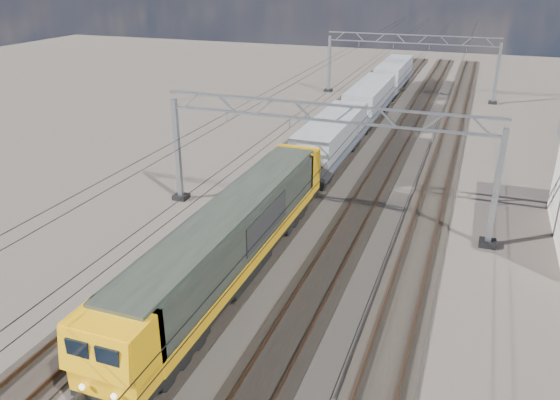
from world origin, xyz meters
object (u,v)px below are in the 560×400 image
(hopper_wagon_lead, at_px, (332,138))
(hopper_wagon_third, at_px, (394,74))
(locomotive, at_px, (233,237))
(hopper_wagon_mid, at_px, (370,98))
(catenary_gantry_mid, at_px, (322,158))
(catenary_gantry_far, at_px, (410,63))

(hopper_wagon_lead, height_order, hopper_wagon_third, same)
(hopper_wagon_lead, relative_size, hopper_wagon_third, 1.00)
(hopper_wagon_third, bearing_deg, locomotive, -90.00)
(hopper_wagon_lead, relative_size, hopper_wagon_mid, 1.00)
(locomotive, relative_size, hopper_wagon_mid, 1.62)
(catenary_gantry_mid, relative_size, locomotive, 0.94)
(catenary_gantry_mid, xyz_separation_m, hopper_wagon_third, (-2.00, 38.13, -1.67))
(catenary_gantry_far, xyz_separation_m, hopper_wagon_third, (-2.00, 2.13, -1.67))
(catenary_gantry_mid, xyz_separation_m, hopper_wagon_lead, (-2.00, 9.73, -1.67))
(hopper_wagon_lead, bearing_deg, hopper_wagon_mid, 90.00)
(catenary_gantry_far, bearing_deg, catenary_gantry_mid, -90.00)
(locomotive, bearing_deg, catenary_gantry_mid, 75.91)
(locomotive, bearing_deg, catenary_gantry_far, 87.40)
(catenary_gantry_mid, bearing_deg, hopper_wagon_third, 93.00)
(locomotive, bearing_deg, hopper_wagon_third, 90.00)
(catenary_gantry_mid, relative_size, catenary_gantry_far, 1.00)
(catenary_gantry_far, height_order, hopper_wagon_lead, catenary_gantry_far)
(hopper_wagon_mid, bearing_deg, catenary_gantry_far, 80.59)
(catenary_gantry_far, distance_m, hopper_wagon_third, 3.36)
(locomotive, bearing_deg, hopper_wagon_mid, 90.00)
(catenary_gantry_mid, bearing_deg, hopper_wagon_lead, 101.62)
(locomotive, distance_m, hopper_wagon_lead, 17.70)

